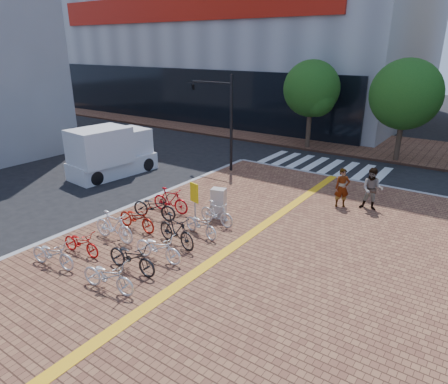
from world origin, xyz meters
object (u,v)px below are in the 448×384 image
Objects in this scene: bike_5 at (170,200)px; bike_11 at (217,213)px; pedestrian_a at (342,188)px; yellow_sign at (194,196)px; bike_0 at (53,254)px; bike_2 at (114,226)px; bike_6 at (108,276)px; bike_10 at (201,224)px; bike_8 at (158,247)px; bike_7 at (132,257)px; utility_box at (219,203)px; bike_4 at (154,207)px; bike_9 at (176,231)px; pedestrian_b at (372,189)px; bike_1 at (81,243)px; traffic_light_pole at (213,104)px; box_truck at (111,152)px; bike_3 at (137,218)px.

bike_5 is 2.40m from bike_11.
yellow_sign is (-4.08, -5.32, 0.37)m from pedestrian_a.
bike_2 is at bearing -13.64° from bike_0.
bike_5 reaches higher than bike_6.
bike_10 is 0.97× the size of yellow_sign.
bike_8 is 3.05m from yellow_sign.
pedestrian_a reaches higher than bike_11.
bike_7 is 5.04m from utility_box.
bike_11 is (2.29, 3.27, -0.07)m from bike_2.
bike_5 is at bearing 95.48° from bike_11.
utility_box reaches higher than bike_0.
bike_9 reaches higher than bike_4.
pedestrian_b is (6.99, 5.26, 0.40)m from bike_5.
pedestrian_a is (5.82, 9.38, 0.45)m from bike_1.
bike_1 is at bearing 155.78° from bike_10.
pedestrian_a is at bearing -57.75° from bike_4.
yellow_sign is at bearing -104.60° from utility_box.
bike_6 is 11.62m from pedestrian_b.
bike_6 is 13.48m from traffic_light_pole.
box_truck is (-12.48, -2.40, 0.28)m from pedestrian_a.
bike_5 is 0.95× the size of pedestrian_b.
box_truck reaches higher than bike_10.
bike_1 is 0.92× the size of bike_5.
bike_1 is at bearing 146.46° from bike_9.
pedestrian_a is 6.72m from yellow_sign.
bike_3 is 2.67m from bike_8.
utility_box is (2.04, 0.72, 0.10)m from bike_5.
utility_box is (-4.95, -4.53, -0.30)m from pedestrian_b.
bike_2 is at bearing 59.92° from bike_7.
utility_box is (-0.43, 4.06, 0.15)m from bike_8.
bike_4 is 1.09× the size of bike_8.
bike_0 is 0.99× the size of bike_5.
bike_8 is 1.44× the size of utility_box.
bike_3 is 3.39m from utility_box.
pedestrian_a is (3.32, 5.89, 0.42)m from bike_10.
bike_0 is 0.95× the size of bike_2.
bike_0 is 3.52m from bike_3.
yellow_sign is 8.89m from box_truck.
bike_9 is at bearing -150.23° from pedestrian_a.
box_truck is (-8.93, 6.76, 0.65)m from bike_7.
bike_9 is 1.16× the size of bike_11.
bike_0 is at bearing 173.11° from bike_2.
bike_6 is 3.28m from bike_9.
bike_7 is at bearing -88.86° from bike_1.
bike_0 is at bearing 173.47° from bike_1.
yellow_sign reaches higher than utility_box.
bike_11 is at bearing -4.40° from bike_7.
bike_6 is at bearing -170.58° from bike_7.
pedestrian_b is (4.50, 6.30, 0.49)m from bike_10.
pedestrian_b is (6.88, 8.45, 0.38)m from bike_2.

